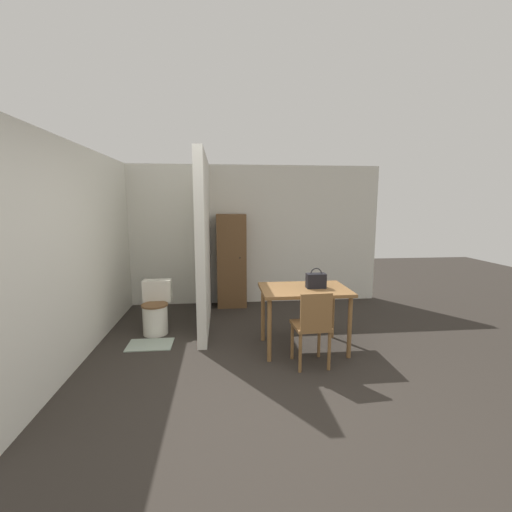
{
  "coord_description": "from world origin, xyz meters",
  "views": [
    {
      "loc": [
        -0.38,
        -2.87,
        1.82
      ],
      "look_at": [
        0.05,
        1.38,
        1.16
      ],
      "focal_mm": 24.0,
      "sensor_mm": 36.0,
      "label": 1
    }
  ],
  "objects_px": {
    "dining_table": "(304,295)",
    "toilet": "(156,310)",
    "wooden_cabinet": "(231,261)",
    "wooden_chair": "(312,325)",
    "handbag": "(316,280)"
  },
  "relations": [
    {
      "from": "toilet",
      "to": "dining_table",
      "type": "bearing_deg",
      "value": -21.45
    },
    {
      "from": "toilet",
      "to": "wooden_cabinet",
      "type": "xyz_separation_m",
      "value": [
        1.11,
        1.17,
        0.5
      ]
    },
    {
      "from": "toilet",
      "to": "wooden_chair",
      "type": "bearing_deg",
      "value": -33.16
    },
    {
      "from": "wooden_cabinet",
      "to": "dining_table",
      "type": "bearing_deg",
      "value": -66.46
    },
    {
      "from": "toilet",
      "to": "wooden_cabinet",
      "type": "bearing_deg",
      "value": 46.39
    },
    {
      "from": "handbag",
      "to": "wooden_cabinet",
      "type": "height_order",
      "value": "wooden_cabinet"
    },
    {
      "from": "wooden_cabinet",
      "to": "toilet",
      "type": "bearing_deg",
      "value": -133.61
    },
    {
      "from": "wooden_chair",
      "to": "toilet",
      "type": "xyz_separation_m",
      "value": [
        -1.93,
        1.26,
        -0.17
      ]
    },
    {
      "from": "toilet",
      "to": "handbag",
      "type": "bearing_deg",
      "value": -20.32
    },
    {
      "from": "dining_table",
      "to": "toilet",
      "type": "height_order",
      "value": "dining_table"
    },
    {
      "from": "dining_table",
      "to": "wooden_cabinet",
      "type": "distance_m",
      "value": 2.12
    },
    {
      "from": "dining_table",
      "to": "wooden_cabinet",
      "type": "relative_size",
      "value": 0.66
    },
    {
      "from": "toilet",
      "to": "wooden_cabinet",
      "type": "distance_m",
      "value": 1.69
    },
    {
      "from": "dining_table",
      "to": "wooden_chair",
      "type": "xyz_separation_m",
      "value": [
        -0.02,
        -0.49,
        -0.2
      ]
    },
    {
      "from": "dining_table",
      "to": "wooden_chair",
      "type": "bearing_deg",
      "value": -92.62
    }
  ]
}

